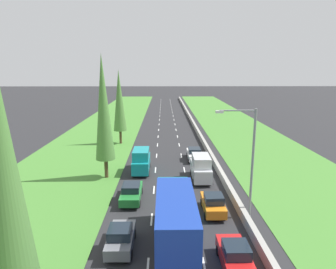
% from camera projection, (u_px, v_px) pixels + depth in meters
% --- Properties ---
extents(ground_plane, '(300.00, 300.00, 0.00)m').
position_uv_depth(ground_plane, '(167.00, 127.00, 62.03)').
color(ground_plane, '#28282B').
rests_on(ground_plane, ground).
extents(grass_verge_left, '(14.00, 140.00, 0.04)m').
position_uv_depth(grass_verge_left, '(107.00, 127.00, 61.84)').
color(grass_verge_left, '#478433').
rests_on(grass_verge_left, ground).
extents(grass_verge_right, '(14.00, 140.00, 0.04)m').
position_uv_depth(grass_verge_right, '(235.00, 127.00, 62.24)').
color(grass_verge_right, '#478433').
rests_on(grass_verge_right, ground).
extents(median_barrier, '(0.44, 120.00, 0.85)m').
position_uv_depth(median_barrier, '(194.00, 125.00, 62.02)').
color(median_barrier, '#9E9B93').
rests_on(median_barrier, ground).
extents(lane_markings, '(3.64, 116.00, 0.01)m').
position_uv_depth(lane_markings, '(167.00, 127.00, 62.03)').
color(lane_markings, white).
rests_on(lane_markings, ground).
extents(red_hatchback_right_lane, '(1.74, 3.90, 1.72)m').
position_uv_depth(red_hatchback_right_lane, '(235.00, 256.00, 17.94)').
color(red_hatchback_right_lane, red).
rests_on(red_hatchback_right_lane, ground).
extents(orange_hatchback_right_lane, '(1.74, 3.90, 1.72)m').
position_uv_depth(orange_hatchback_right_lane, '(213.00, 204.00, 24.87)').
color(orange_hatchback_right_lane, orange).
rests_on(orange_hatchback_right_lane, ground).
extents(grey_hatchback_left_lane, '(1.74, 3.90, 1.72)m').
position_uv_depth(grey_hatchback_left_lane, '(121.00, 238.00, 19.84)').
color(grey_hatchback_left_lane, slate).
rests_on(grey_hatchback_left_lane, ground).
extents(green_sedan_left_lane, '(1.82, 4.50, 1.64)m').
position_uv_depth(green_sedan_left_lane, '(131.00, 192.00, 27.24)').
color(green_sedan_left_lane, '#237A33').
rests_on(green_sedan_left_lane, ground).
extents(teal_van_left_lane, '(1.96, 4.90, 2.82)m').
position_uv_depth(teal_van_left_lane, '(141.00, 161.00, 34.68)').
color(teal_van_left_lane, teal).
rests_on(teal_van_left_lane, ground).
extents(silver_van_right_lane, '(1.96, 4.90, 2.82)m').
position_uv_depth(silver_van_right_lane, '(201.00, 168.00, 32.20)').
color(silver_van_right_lane, silver).
rests_on(silver_van_right_lane, ground).
extents(white_sedan_right_lane, '(1.82, 4.50, 1.64)m').
position_uv_depth(white_sedan_right_lane, '(194.00, 154.00, 39.51)').
color(white_sedan_right_lane, white).
rests_on(white_sedan_right_lane, ground).
extents(blue_box_truck_centre_lane, '(2.46, 9.40, 4.18)m').
position_uv_depth(blue_box_truck_centre_lane, '(175.00, 221.00, 19.38)').
color(blue_box_truck_centre_lane, black).
rests_on(blue_box_truck_centre_lane, ground).
extents(poplar_tree_nearest, '(2.16, 2.16, 14.50)m').
position_uv_depth(poplar_tree_nearest, '(1.00, 156.00, 12.61)').
color(poplar_tree_nearest, '#4C3823').
rests_on(poplar_tree_nearest, ground).
extents(poplar_tree_second, '(2.14, 2.14, 13.62)m').
position_uv_depth(poplar_tree_second, '(103.00, 108.00, 31.47)').
color(poplar_tree_second, '#4C3823').
rests_on(poplar_tree_second, ground).
extents(poplar_tree_third, '(2.10, 2.10, 11.90)m').
position_uv_depth(poplar_tree_third, '(119.00, 101.00, 46.79)').
color(poplar_tree_third, '#4C3823').
rests_on(poplar_tree_third, ground).
extents(street_light_mast, '(3.20, 0.28, 9.00)m').
position_uv_depth(street_light_mast, '(249.00, 156.00, 23.31)').
color(street_light_mast, gray).
rests_on(street_light_mast, ground).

